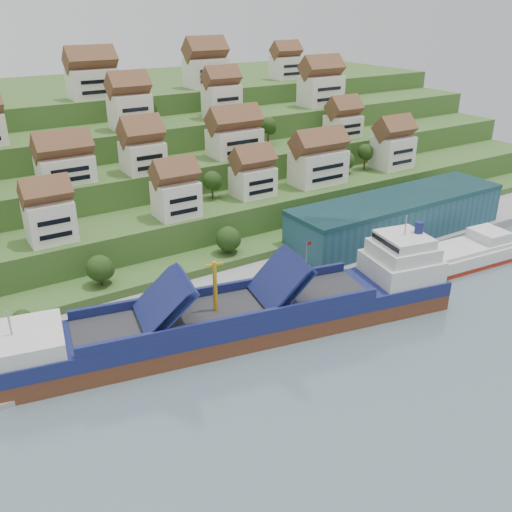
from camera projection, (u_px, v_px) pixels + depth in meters
ground at (261, 330)px, 106.76m from camera, size 300.00×300.00×0.00m
quay at (299, 270)px, 127.67m from camera, size 180.00×14.00×2.20m
hillside at (83, 157)px, 181.73m from camera, size 260.00×128.00×31.00m
hillside_village at (125, 139)px, 143.14m from camera, size 159.57×63.12×29.82m
hillside_trees at (118, 186)px, 130.78m from camera, size 138.62×62.59×30.93m
warehouse at (398, 216)px, 142.49m from camera, size 60.00×15.00×10.00m
flagpole at (307, 257)px, 120.53m from camera, size 1.28×0.16×8.00m
cargo_ship at (251, 316)px, 104.60m from camera, size 84.95×29.16×18.71m
second_ship at (468, 254)px, 133.19m from camera, size 27.19×12.07×7.66m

